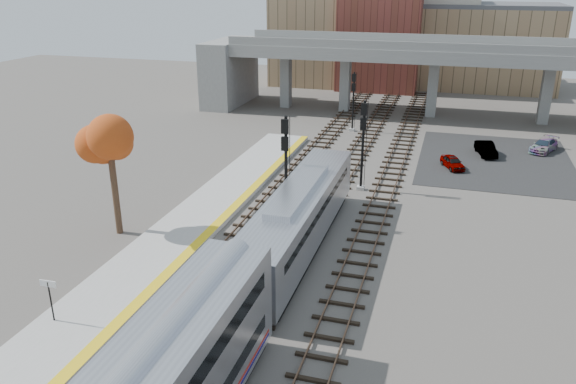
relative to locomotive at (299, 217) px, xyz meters
The scene contains 16 objects.
ground 5.36m from the locomotive, 101.89° to the right, with size 160.00×160.00×0.00m, color #47423D.
platform 9.75m from the locomotive, 150.07° to the right, with size 4.50×60.00×0.35m, color #9E9E99.
yellow_strip 8.16m from the locomotive, 143.20° to the right, with size 0.70×60.00×0.01m, color yellow.
tracks 8.06m from the locomotive, 90.49° to the left, with size 10.70×95.00×0.25m.
overpass 40.59m from the locomotive, 84.43° to the left, with size 54.00×12.00×9.50m.
buildings_far 62.07m from the locomotive, 89.76° to the left, with size 43.00×21.00×20.60m.
parking_lot 26.73m from the locomotive, 60.79° to the left, with size 14.00×18.00×0.04m, color black.
locomotive is the anchor object (origin of this frame).
signal_mast_near 4.85m from the locomotive, 117.45° to the left, with size 0.60×0.64×7.71m.
signal_mast_mid 12.10m from the locomotive, 80.41° to the left, with size 0.60×0.64×7.44m.
signal_mast_far 30.20m from the locomotive, 93.99° to the left, with size 0.60×0.64×6.64m.
station_sign 15.12m from the locomotive, 129.06° to the right, with size 0.90×0.08×2.27m.
tree 13.18m from the locomotive, behind, with size 3.60×3.60×8.48m.
car_a 21.78m from the locomotive, 65.11° to the left, with size 1.32×3.29×1.12m, color #99999E.
car_b 27.60m from the locomotive, 63.76° to the left, with size 1.38×3.95×1.30m, color #99999E.
car_c 32.98m from the locomotive, 57.35° to the left, with size 1.74×4.28×1.24m, color #99999E.
Camera 1 is at (9.63, -26.63, 16.57)m, focal length 35.00 mm.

